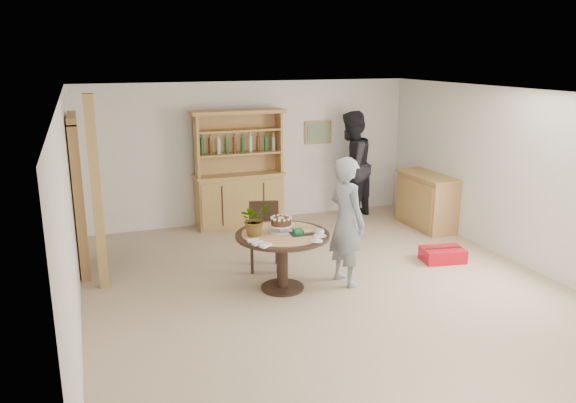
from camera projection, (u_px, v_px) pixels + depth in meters
The scene contains 17 objects.
ground at pixel (330, 293), 7.18m from camera, with size 7.00×7.00×0.00m, color tan.
room_shell at pixel (333, 158), 6.74m from camera, with size 6.04×7.04×2.52m.
doorway at pixel (77, 193), 7.73m from camera, with size 0.13×1.10×2.18m.
pine_post at pixel (96, 194), 7.04m from camera, with size 0.12×0.12×2.50m, color tan.
hutch at pixel (239, 187), 9.84m from camera, with size 1.62×0.54×2.04m.
sideboard at pixel (426, 201), 9.79m from camera, with size 0.54×1.26×0.94m.
dining_table at pixel (282, 245), 7.15m from camera, with size 1.20×1.20×0.76m.
dining_chair at pixel (264, 231), 7.92m from camera, with size 0.52×0.52×0.95m.
birthday_cake at pixel (281, 223), 7.12m from camera, with size 0.30×0.30×0.20m.
flower_vase at pixel (255, 219), 6.98m from camera, with size 0.38×0.33×0.42m, color #3F7233.
gift_tray at pixel (302, 232), 7.06m from camera, with size 0.30×0.20×0.08m.
coffee_cup_a at pixel (320, 233), 6.98m from camera, with size 0.15×0.15×0.09m.
coffee_cup_b at pixel (317, 239), 6.79m from camera, with size 0.15×0.15×0.08m.
napkins at pixel (259, 243), 6.68m from camera, with size 0.24×0.33×0.03m.
teen_boy at pixel (347, 221), 7.28m from camera, with size 0.62×0.41×1.71m, color gray.
adult_person at pixel (351, 165), 10.23m from camera, with size 0.96×0.75×1.97m, color black.
red_suitcase at pixel (443, 255), 8.24m from camera, with size 0.66×0.50×0.21m.
Camera 1 is at (-2.81, -6.04, 2.96)m, focal length 35.00 mm.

